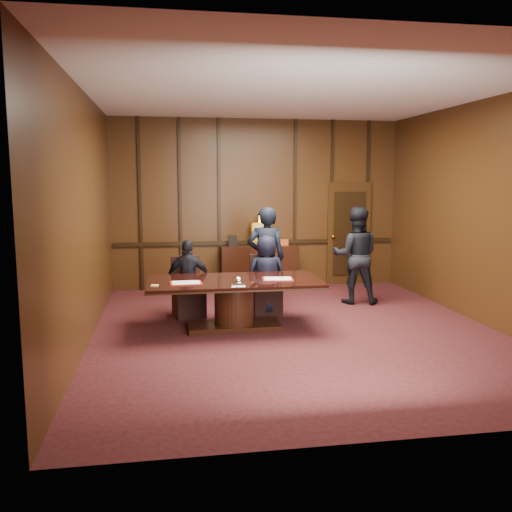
{
  "coord_description": "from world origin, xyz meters",
  "views": [
    {
      "loc": [
        -1.89,
        -7.71,
        2.27
      ],
      "look_at": [
        -0.49,
        0.74,
        1.05
      ],
      "focal_mm": 38.0,
      "sensor_mm": 36.0,
      "label": 1
    }
  ],
  "objects_px": {
    "witness_right": "(356,255)",
    "witness_left": "(266,258)",
    "sideboard": "(259,265)",
    "conference_table": "(234,296)",
    "signatory_left": "(189,279)",
    "signatory_right": "(266,275)"
  },
  "relations": [
    {
      "from": "signatory_right",
      "to": "witness_right",
      "type": "xyz_separation_m",
      "value": [
        1.77,
        0.57,
        0.21
      ]
    },
    {
      "from": "signatory_left",
      "to": "sideboard",
      "type": "bearing_deg",
      "value": -115.83
    },
    {
      "from": "sideboard",
      "to": "conference_table",
      "type": "xyz_separation_m",
      "value": [
        -0.9,
        -2.97,
        0.02
      ]
    },
    {
      "from": "witness_left",
      "to": "signatory_left",
      "type": "bearing_deg",
      "value": 22.86
    },
    {
      "from": "signatory_left",
      "to": "witness_left",
      "type": "xyz_separation_m",
      "value": [
        1.37,
        0.42,
        0.26
      ]
    },
    {
      "from": "sideboard",
      "to": "conference_table",
      "type": "relative_size",
      "value": 0.61
    },
    {
      "from": "signatory_right",
      "to": "witness_left",
      "type": "height_order",
      "value": "witness_left"
    },
    {
      "from": "witness_right",
      "to": "witness_left",
      "type": "bearing_deg",
      "value": 20.12
    },
    {
      "from": "sideboard",
      "to": "witness_left",
      "type": "xyz_separation_m",
      "value": [
        -0.18,
        -1.75,
        0.41
      ]
    },
    {
      "from": "signatory_left",
      "to": "signatory_right",
      "type": "relative_size",
      "value": 0.96
    },
    {
      "from": "sideboard",
      "to": "signatory_left",
      "type": "bearing_deg",
      "value": -125.62
    },
    {
      "from": "witness_left",
      "to": "witness_right",
      "type": "height_order",
      "value": "witness_left"
    },
    {
      "from": "conference_table",
      "to": "witness_left",
      "type": "height_order",
      "value": "witness_left"
    },
    {
      "from": "witness_left",
      "to": "conference_table",
      "type": "bearing_deg",
      "value": 65.28
    },
    {
      "from": "sideboard",
      "to": "witness_right",
      "type": "height_order",
      "value": "witness_right"
    },
    {
      "from": "signatory_right",
      "to": "signatory_left",
      "type": "bearing_deg",
      "value": -2.08
    },
    {
      "from": "conference_table",
      "to": "witness_right",
      "type": "distance_m",
      "value": 2.8
    },
    {
      "from": "signatory_left",
      "to": "witness_left",
      "type": "distance_m",
      "value": 1.46
    },
    {
      "from": "signatory_right",
      "to": "witness_right",
      "type": "height_order",
      "value": "witness_right"
    },
    {
      "from": "signatory_left",
      "to": "signatory_right",
      "type": "height_order",
      "value": "signatory_right"
    },
    {
      "from": "sideboard",
      "to": "witness_right",
      "type": "distance_m",
      "value": 2.24
    },
    {
      "from": "witness_left",
      "to": "sideboard",
      "type": "bearing_deg",
      "value": -89.88
    }
  ]
}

